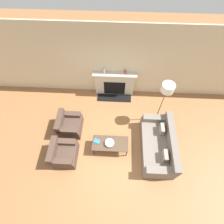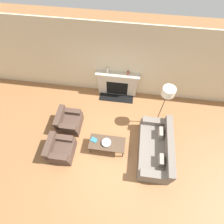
# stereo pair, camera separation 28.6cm
# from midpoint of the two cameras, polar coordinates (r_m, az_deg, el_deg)

# --- Properties ---
(ground_plane) EXTENTS (18.00, 18.00, 0.00)m
(ground_plane) POSITION_cam_midpoint_polar(r_m,az_deg,el_deg) (5.93, -1.71, -13.46)
(ground_plane) COLOR #99663D
(wall_back) EXTENTS (18.00, 0.06, 2.90)m
(wall_back) POSITION_cam_midpoint_polar(r_m,az_deg,el_deg) (6.27, -0.34, 15.75)
(wall_back) COLOR beige
(wall_back) RESTS_ON ground_plane
(fireplace) EXTENTS (1.62, 0.59, 1.08)m
(fireplace) POSITION_cam_midpoint_polar(r_m,az_deg,el_deg) (6.82, -0.39, 9.10)
(fireplace) COLOR beige
(fireplace) RESTS_ON ground_plane
(couch) EXTENTS (0.96, 1.96, 0.85)m
(couch) POSITION_cam_midpoint_polar(r_m,az_deg,el_deg) (5.85, 13.66, -10.52)
(couch) COLOR slate
(couch) RESTS_ON ground_plane
(armchair_near) EXTENTS (0.76, 0.81, 0.72)m
(armchair_near) POSITION_cam_midpoint_polar(r_m,az_deg,el_deg) (5.86, -17.04, -12.90)
(armchair_near) COLOR #4C382D
(armchair_near) RESTS_ON ground_plane
(armchair_far) EXTENTS (0.76, 0.81, 0.72)m
(armchair_far) POSITION_cam_midpoint_polar(r_m,az_deg,el_deg) (6.25, -15.10, -4.17)
(armchair_far) COLOR #4C382D
(armchair_far) RESTS_ON ground_plane
(coffee_table) EXTENTS (1.14, 0.53, 0.42)m
(coffee_table) POSITION_cam_midpoint_polar(r_m,az_deg,el_deg) (5.63, -2.08, -10.32)
(coffee_table) COLOR #4C3828
(coffee_table) RESTS_ON ground_plane
(bowl) EXTENTS (0.29, 0.29, 0.09)m
(bowl) POSITION_cam_midpoint_polar(r_m,az_deg,el_deg) (5.55, -2.29, -10.11)
(bowl) COLOR silver
(bowl) RESTS_ON coffee_table
(book) EXTENTS (0.24, 0.20, 0.02)m
(book) POSITION_cam_midpoint_polar(r_m,az_deg,el_deg) (5.65, -6.48, -9.48)
(book) COLOR teal
(book) RESTS_ON coffee_table
(floor_lamp) EXTENTS (0.39, 0.39, 1.85)m
(floor_lamp) POSITION_cam_midpoint_polar(r_m,az_deg,el_deg) (5.42, 15.97, 6.56)
(floor_lamp) COLOR brown
(floor_lamp) RESTS_ON ground_plane
(mantel_vase_left) EXTENTS (0.09, 0.09, 0.21)m
(mantel_vase_left) POSITION_cam_midpoint_polar(r_m,az_deg,el_deg) (6.38, -3.80, 13.26)
(mantel_vase_left) COLOR beige
(mantel_vase_left) RESTS_ON fireplace
(mantel_vase_center_left) EXTENTS (0.08, 0.08, 0.15)m
(mantel_vase_center_left) POSITION_cam_midpoint_polar(r_m,az_deg,el_deg) (6.37, 2.98, 12.86)
(mantel_vase_center_left) COLOR brown
(mantel_vase_center_left) RESTS_ON fireplace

